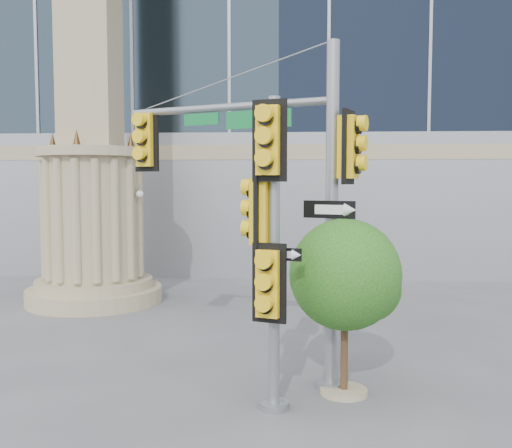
{
  "coord_description": "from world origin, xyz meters",
  "views": [
    {
      "loc": [
        0.46,
        -9.37,
        4.0
      ],
      "look_at": [
        -0.21,
        2.0,
        3.15
      ],
      "focal_mm": 40.0,
      "sensor_mm": 36.0,
      "label": 1
    }
  ],
  "objects": [
    {
      "name": "ground",
      "position": [
        0.0,
        0.0,
        0.0
      ],
      "size": [
        120.0,
        120.0,
        0.0
      ],
      "primitive_type": "plane",
      "color": "#545456",
      "rests_on": "ground"
    },
    {
      "name": "monument",
      "position": [
        -6.0,
        9.0,
        5.52
      ],
      "size": [
        4.4,
        4.4,
        16.6
      ],
      "color": "tan",
      "rests_on": "ground"
    },
    {
      "name": "main_signal_pole",
      "position": [
        0.16,
        1.96,
        4.11
      ],
      "size": [
        4.85,
        2.4,
        6.63
      ],
      "rotation": [
        0.0,
        0.0,
        -0.4
      ],
      "color": "slate",
      "rests_on": "ground"
    },
    {
      "name": "secondary_signal_pole",
      "position": [
        0.11,
        0.3,
        3.2
      ],
      "size": [
        0.94,
        0.87,
        5.44
      ],
      "rotation": [
        0.0,
        0.0,
        -0.32
      ],
      "color": "slate",
      "rests_on": "ground"
    },
    {
      "name": "street_tree",
      "position": [
        1.54,
        1.22,
        2.18
      ],
      "size": [
        2.13,
        2.08,
        3.32
      ],
      "color": "tan",
      "rests_on": "ground"
    }
  ]
}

